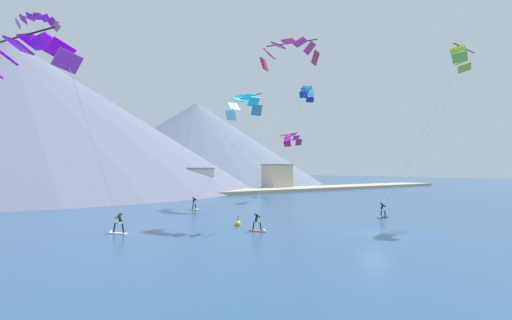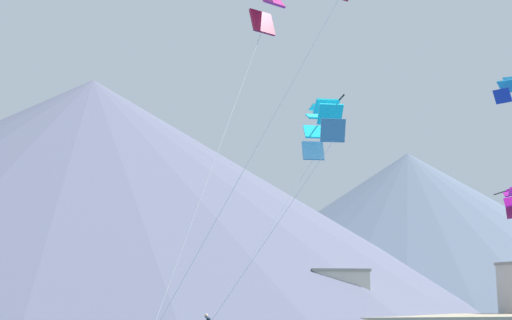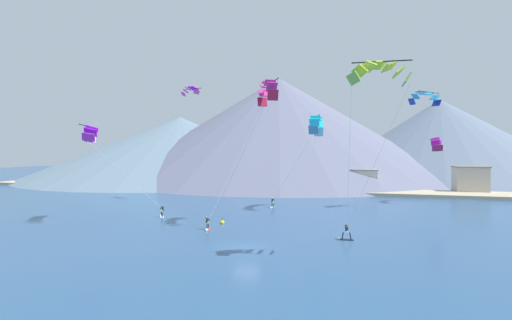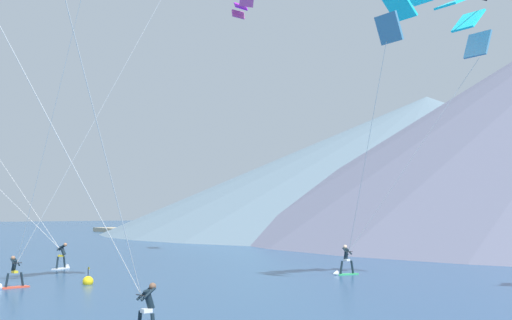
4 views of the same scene
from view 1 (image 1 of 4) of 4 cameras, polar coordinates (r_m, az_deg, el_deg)
name	(u,v)px [view 1 (image 1 of 4)]	position (r m, az deg, el deg)	size (l,w,h in m)	color
ground_plane	(375,233)	(33.73, 16.57, -10.02)	(400.00, 400.00, 0.00)	navy
kitesurfer_near_lead	(382,213)	(44.39, 17.53, -7.24)	(1.77, 0.61, 1.72)	black
kitesurfer_near_trail	(259,226)	(33.22, 0.43, -9.44)	(0.74, 1.78, 1.64)	#E54C33
kitesurfer_mid_center	(195,206)	(50.62, -8.75, -6.45)	(0.62, 1.77, 1.83)	#33B266
kitesurfer_far_left	(117,227)	(34.12, -19.26, -8.97)	(1.36, 1.63, 1.77)	white
parafoil_kite_near_lead	(459,57)	(44.35, 27.07, 12.92)	(5.29, 8.41, 15.54)	#86BC45
parafoil_kite_near_trail	(289,51)	(41.53, 4.74, 15.24)	(8.33, 6.25, 16.80)	#A61936
parafoil_kite_mid_center	(243,104)	(54.91, -1.82, 7.99)	(8.02, 7.11, 13.76)	teal
parafoil_kite_far_left	(32,52)	(27.27, -29.37, 13.24)	(9.44, 8.48, 11.51)	#B12CB2
parafoil_kite_distant_high_outer	(292,138)	(77.28, 5.10, 3.15)	(3.11, 5.86, 2.60)	#962454
parafoil_kite_distant_low_drift	(38,20)	(51.63, -28.71, 17.10)	(4.34, 2.68, 1.69)	#C04BA0
parafoil_kite_distant_mid_solo	(308,92)	(70.11, 7.41, 9.60)	(5.45, 4.49, 2.32)	#142FA2
race_marker_buoy	(238,224)	(36.60, -2.63, -9.12)	(0.56, 0.56, 1.02)	yellow
shoreline_strip	(140,196)	(74.37, -16.22, -4.92)	(180.00, 10.00, 0.70)	tan
shore_building_harbour_front	(194,181)	(84.14, -8.85, -2.92)	(6.18, 6.54, 5.37)	beige
shore_building_quay_east	(277,177)	(97.08, 3.04, -2.44)	(6.64, 4.68, 6.27)	#B7AD9E
mountain_peak_west_ridge	(9,114)	(117.91, -31.85, 5.59)	(122.24, 122.24, 37.65)	slate
mountain_peak_central_summit	(196,143)	(142.65, -8.53, 2.42)	(87.98, 87.98, 28.51)	slate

